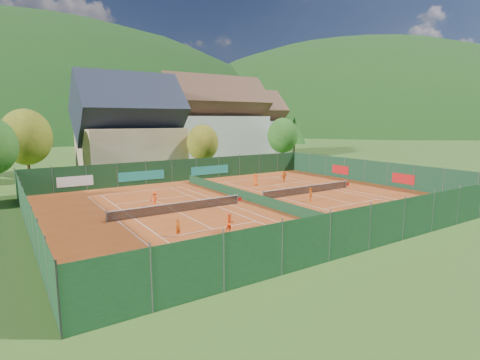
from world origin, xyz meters
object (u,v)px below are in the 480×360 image
hotel_block_b (249,127)px  player_right_far_b (284,176)px  player_left_near (178,228)px  player_left_mid (230,223)px  player_left_far (155,199)px  hotel_block_a (214,124)px  ball_hopper (420,198)px  player_right_near (311,195)px  chalet (130,130)px  player_right_far_a (255,180)px

hotel_block_b → player_right_far_b: size_ratio=11.45×
player_left_near → player_left_mid: bearing=-38.2°
hotel_block_b → player_left_far: bearing=-133.8°
hotel_block_b → player_left_near: (-41.03, -50.72, -5.94)m
hotel_block_a → player_right_far_b: size_ratio=14.31×
hotel_block_b → player_left_near: size_ratio=12.79×
ball_hopper → player_right_near: 10.93m
hotel_block_b → player_left_far: 56.63m
chalet → player_left_near: chalet is taller
chalet → player_left_far: chalet is taller
ball_hopper → player_left_mid: (-21.23, 2.10, 0.18)m
player_left_near → player_left_far: (2.03, 10.09, 0.08)m
player_right_near → chalet: bearing=41.6°
chalet → player_right_far_a: size_ratio=10.29×
ball_hopper → player_right_far_a: size_ratio=0.51×
ball_hopper → player_left_far: player_left_far is taller
hotel_block_a → ball_hopper: 46.56m
player_left_far → player_right_near: size_ratio=1.02×
player_right_near → player_right_far_a: 10.85m
chalet → player_right_near: 34.82m
chalet → hotel_block_a: 19.94m
hotel_block_a → player_right_far_b: 29.41m
hotel_block_a → player_right_far_a: size_ratio=13.72×
chalet → player_left_mid: chalet is taller
hotel_block_b → player_left_mid: hotel_block_b is taller
ball_hopper → player_right_far_a: bearing=114.3°
player_left_far → player_right_far_b: 20.42m
hotel_block_b → player_right_far_a: size_ratio=10.97×
hotel_block_a → ball_hopper: size_ratio=27.00×
player_left_mid → player_right_far_b: (18.31, 15.70, 0.02)m
player_right_far_b → chalet: bearing=-70.6°
chalet → hotel_block_b: size_ratio=0.94×
ball_hopper → player_right_far_b: player_right_far_b is taller
player_left_mid → player_right_far_a: bearing=51.0°
hotel_block_a → hotel_block_b: (14.00, 8.00, -0.76)m
player_right_near → ball_hopper: bearing=-99.9°
hotel_block_a → player_left_mid: 50.18m
hotel_block_b → player_left_near: 65.51m
ball_hopper → player_left_near: player_left_near is taller
player_right_near → player_right_far_b: bearing=0.4°
player_right_near → player_right_far_b: (5.73, 11.12, 0.01)m
player_left_near → chalet: bearing=57.3°
hotel_block_a → player_left_mid: hotel_block_a is taller
hotel_block_a → player_left_mid: size_ratio=14.73×
player_left_far → player_right_far_b: (19.94, 4.43, -0.00)m
player_left_near → ball_hopper: bearing=-27.8°
chalet → hotel_block_b: chalet is taller
ball_hopper → player_right_near: size_ratio=0.54×
player_left_near → player_left_far: bearing=58.3°
hotel_block_b → player_left_near: hotel_block_b is taller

